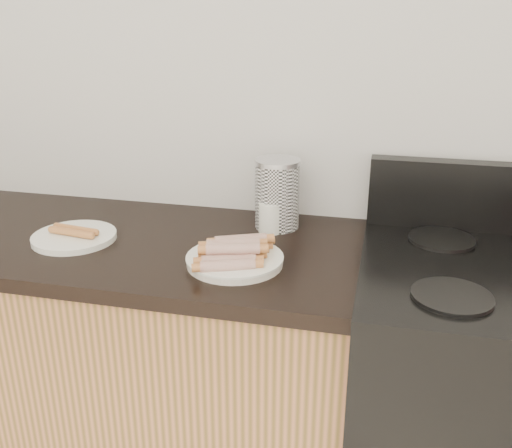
% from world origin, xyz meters
% --- Properties ---
extents(wall_back, '(4.00, 0.04, 2.60)m').
position_xyz_m(wall_back, '(0.00, 2.00, 1.30)').
color(wall_back, silver).
rests_on(wall_back, ground).
extents(cabinet_base, '(2.20, 0.59, 0.86)m').
position_xyz_m(cabinet_base, '(-0.70, 1.69, 0.43)').
color(cabinet_base, '#AB6A44').
rests_on(cabinet_base, floor).
extents(stove, '(0.76, 0.65, 0.91)m').
position_xyz_m(stove, '(0.78, 1.68, 0.46)').
color(stove, black).
rests_on(stove, floor).
extents(stove_panel, '(0.76, 0.06, 0.20)m').
position_xyz_m(stove_panel, '(0.78, 1.96, 1.01)').
color(stove_panel, black).
rests_on(stove_panel, stove).
extents(burner_near_left, '(0.18, 0.18, 0.01)m').
position_xyz_m(burner_near_left, '(0.61, 1.51, 0.92)').
color(burner_near_left, black).
rests_on(burner_near_left, stove).
extents(burner_far_left, '(0.18, 0.18, 0.01)m').
position_xyz_m(burner_far_left, '(0.61, 1.84, 0.92)').
color(burner_far_left, black).
rests_on(burner_far_left, stove).
extents(main_plate, '(0.29, 0.29, 0.02)m').
position_xyz_m(main_plate, '(0.09, 1.59, 0.91)').
color(main_plate, silver).
rests_on(main_plate, counter_slab).
extents(side_plate, '(0.28, 0.28, 0.02)m').
position_xyz_m(side_plate, '(-0.40, 1.64, 0.91)').
color(side_plate, silver).
rests_on(side_plate, counter_slab).
extents(hotdog_pile, '(0.14, 0.22, 0.05)m').
position_xyz_m(hotdog_pile, '(0.09, 1.59, 0.94)').
color(hotdog_pile, maroon).
rests_on(hotdog_pile, main_plate).
extents(plain_sausages, '(0.14, 0.06, 0.02)m').
position_xyz_m(plain_sausages, '(-0.40, 1.64, 0.93)').
color(plain_sausages, '#C56B49').
rests_on(plain_sausages, side_plate).
extents(canister, '(0.13, 0.13, 0.21)m').
position_xyz_m(canister, '(0.14, 1.88, 1.00)').
color(canister, white).
rests_on(canister, counter_slab).
extents(mug, '(0.08, 0.08, 0.09)m').
position_xyz_m(mug, '(0.13, 1.83, 0.94)').
color(mug, silver).
rests_on(mug, counter_slab).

